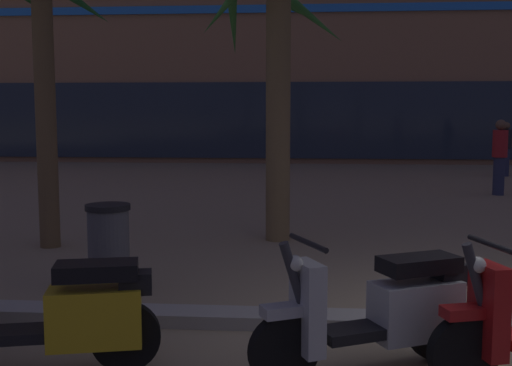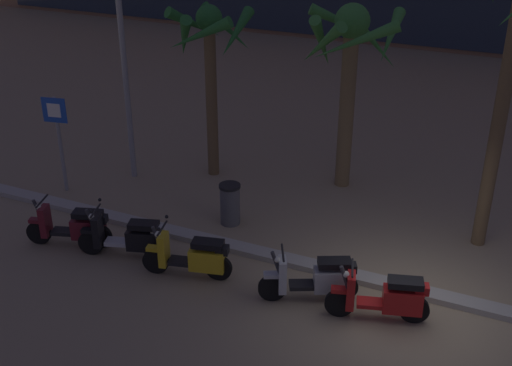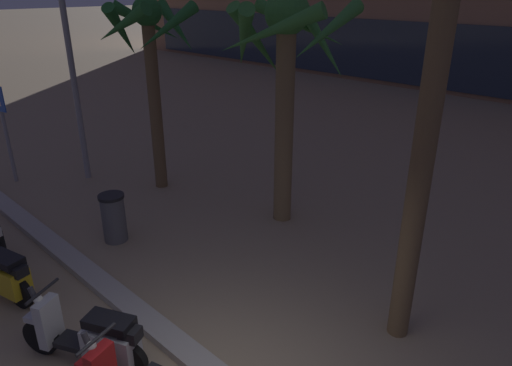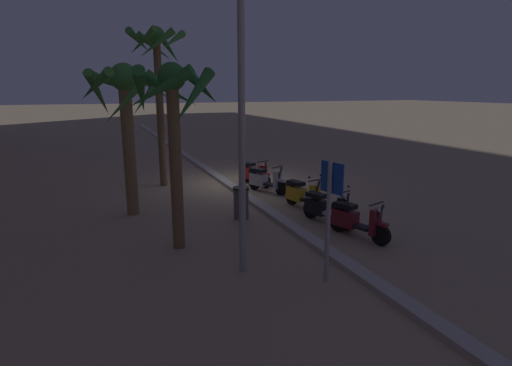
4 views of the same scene
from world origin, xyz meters
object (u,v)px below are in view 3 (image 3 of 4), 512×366
object	(u,v)px
palm_tree_near_sign	(286,55)
palm_tree_mid_walkway	(149,46)
crossing_sign	(3,123)
scooter_silver_mid_centre	(91,338)
litter_bin	(114,217)

from	to	relation	value
palm_tree_near_sign	palm_tree_mid_walkway	bearing A→B (deg)	-166.70
crossing_sign	palm_tree_mid_walkway	xyz separation A→B (m)	(2.84, 2.37, 1.80)
palm_tree_mid_walkway	crossing_sign	bearing A→B (deg)	-140.15
palm_tree_mid_walkway	palm_tree_near_sign	world-z (taller)	palm_tree_near_sign
palm_tree_mid_walkway	scooter_silver_mid_centre	bearing A→B (deg)	-43.48
palm_tree_near_sign	litter_bin	bearing A→B (deg)	-119.86
scooter_silver_mid_centre	crossing_sign	distance (m)	7.38
crossing_sign	litter_bin	world-z (taller)	crossing_sign
palm_tree_near_sign	crossing_sign	bearing A→B (deg)	-152.72
crossing_sign	palm_tree_near_sign	xyz separation A→B (m)	(6.09, 3.14, 1.83)
palm_tree_mid_walkway	litter_bin	world-z (taller)	palm_tree_mid_walkway
palm_tree_mid_walkway	palm_tree_near_sign	distance (m)	3.34
crossing_sign	palm_tree_near_sign	world-z (taller)	palm_tree_near_sign
litter_bin	crossing_sign	bearing A→B (deg)	-177.18
scooter_silver_mid_centre	litter_bin	size ratio (longest dim) A/B	1.79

